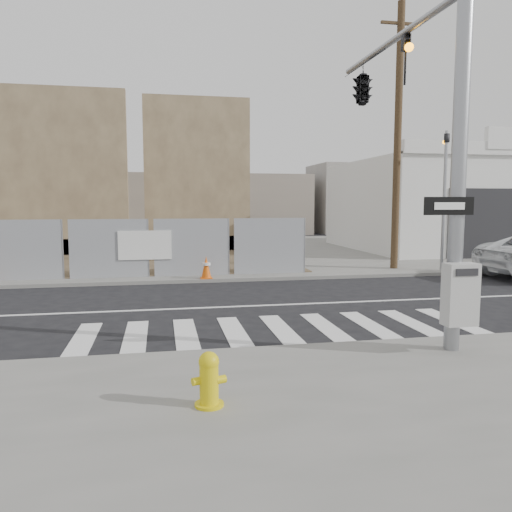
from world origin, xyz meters
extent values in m
plane|color=black|center=(0.00, 0.00, 0.00)|extent=(100.00, 100.00, 0.00)
cube|color=slate|center=(0.00, 14.00, 0.06)|extent=(50.00, 20.00, 0.12)
cylinder|color=gray|center=(2.50, -4.80, 3.62)|extent=(0.26, 0.26, 7.00)
cylinder|color=gray|center=(2.50, -2.20, 6.12)|extent=(0.14, 5.20, 0.14)
cube|color=#B2B2AF|center=(2.45, -5.08, 1.15)|extent=(0.55, 0.30, 1.05)
cube|color=black|center=(2.25, -4.96, 2.62)|extent=(0.90, 0.03, 0.30)
cube|color=silver|center=(2.25, -4.98, 2.62)|extent=(0.55, 0.01, 0.12)
imported|color=black|center=(2.50, -2.80, 5.57)|extent=(0.16, 0.20, 1.00)
imported|color=black|center=(2.50, -0.60, 5.57)|extent=(0.53, 2.48, 1.00)
cylinder|color=gray|center=(8.00, 4.60, 2.72)|extent=(0.12, 0.12, 5.20)
imported|color=black|center=(8.00, 4.60, 5.22)|extent=(0.16, 0.20, 1.00)
cube|color=brown|center=(-7.00, 13.00, 4.12)|extent=(6.00, 0.50, 8.00)
cube|color=brown|center=(-7.00, 13.40, 0.52)|extent=(6.00, 1.30, 0.80)
cube|color=brown|center=(-0.50, 14.00, 4.12)|extent=(5.50, 0.50, 8.00)
cube|color=brown|center=(-0.50, 14.40, 0.52)|extent=(5.50, 1.30, 0.80)
cube|color=silver|center=(14.00, 13.00, 2.52)|extent=(12.00, 10.00, 4.80)
cube|color=black|center=(12.00, 7.98, 1.72)|extent=(3.40, 0.06, 3.20)
cylinder|color=#4B3923|center=(6.50, 5.50, 5.12)|extent=(0.28, 0.28, 10.00)
cube|color=#4B3923|center=(6.50, 5.50, 9.32)|extent=(1.60, 0.10, 0.10)
cylinder|color=#D6C00B|center=(-1.90, -6.46, 0.14)|extent=(0.47, 0.47, 0.04)
cylinder|color=#D6C00B|center=(-1.90, -6.46, 0.40)|extent=(0.31, 0.31, 0.55)
sphere|color=#D6C00B|center=(-1.90, -6.46, 0.69)|extent=(0.26, 0.26, 0.26)
cylinder|color=#D6C00B|center=(-2.05, -6.46, 0.45)|extent=(0.16, 0.14, 0.10)
cylinder|color=#D6C00B|center=(-1.76, -6.46, 0.45)|extent=(0.16, 0.14, 0.10)
cube|color=#DE550B|center=(-0.97, 4.22, 0.14)|extent=(0.39, 0.39, 0.03)
cone|color=#DE550B|center=(-0.97, 4.22, 0.50)|extent=(0.35, 0.35, 0.76)
cylinder|color=silver|center=(-0.97, 4.22, 0.61)|extent=(0.29, 0.29, 0.09)
camera|label=1|loc=(-2.46, -12.52, 2.68)|focal=35.00mm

